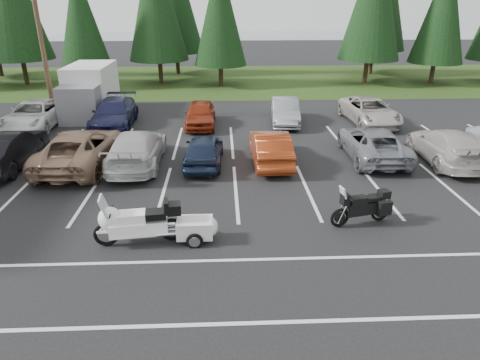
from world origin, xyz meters
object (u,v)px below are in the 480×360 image
car_near_5 (270,147)px  car_near_7 (446,146)px  adventure_motorcycle (361,204)px  car_far_1 (114,114)px  car_far_3 (285,111)px  touring_motorcycle (138,219)px  car_near_4 (204,150)px  car_near_2 (81,148)px  box_truck (88,92)px  car_near_1 (7,149)px  cargo_trailer (195,230)px  car_far_4 (370,111)px  car_near_6 (373,143)px  car_far_0 (34,115)px  car_near_3 (137,148)px  utility_pole (40,36)px  car_far_2 (200,114)px

car_near_5 → car_near_7: bearing=177.4°
car_near_7 → adventure_motorcycle: bearing=47.4°
car_far_1 → adventure_motorcycle: (10.30, -11.51, -0.05)m
car_far_3 → touring_motorcycle: 14.09m
car_near_4 → adventure_motorcycle: size_ratio=1.71×
car_far_3 → car_near_2: bearing=-142.3°
car_near_5 → touring_motorcycle: (-4.54, -6.45, 0.08)m
box_truck → car_near_1: box_truck is taller
cargo_trailer → car_near_2: bearing=128.8°
box_truck → cargo_trailer: box_truck is taller
car_far_4 → cargo_trailer: 15.58m
car_near_2 → car_near_6: bearing=-175.7°
car_far_0 → box_truck: bearing=49.5°
car_far_0 → adventure_motorcycle: 18.63m
car_near_5 → car_far_0: bearing=-26.8°
box_truck → car_near_3: 9.60m
utility_pole → car_near_1: bearing=-83.3°
car_near_6 → touring_motorcycle: (-9.18, -6.85, 0.10)m
car_near_6 → car_near_2: bearing=3.1°
cargo_trailer → car_near_5: bearing=65.3°
touring_motorcycle → adventure_motorcycle: touring_motorcycle is taller
car_near_1 → car_near_5: (11.15, 0.00, -0.08)m
car_far_3 → car_near_6: bearing=-57.4°
car_near_6 → touring_motorcycle: touring_motorcycle is taller
car_near_6 → car_far_2: 9.63m
car_near_1 → car_far_1: bearing=-118.0°
car_near_2 → adventure_motorcycle: 11.78m
car_near_1 → car_near_7: bearing=179.3°
car_far_1 → cargo_trailer: bearing=-69.4°
touring_motorcycle → car_far_0: bearing=115.2°
utility_pole → adventure_motorcycle: (14.38, -13.60, -4.00)m
car_near_5 → car_near_6: 4.65m
car_near_7 → box_truck: bearing=-23.6°
car_near_1 → car_near_4: car_near_1 is taller
car_near_7 → adventure_motorcycle: 7.63m
car_near_7 → cargo_trailer: size_ratio=3.26×
car_near_5 → adventure_motorcycle: bearing=111.2°
cargo_trailer → car_near_1: bearing=142.0°
car_far_2 → car_far_4: 9.63m
car_near_3 → car_near_6: bearing=-178.1°
car_near_7 → car_far_3: 8.92m
car_near_6 → car_far_3: (-3.10, 5.86, -0.00)m
utility_pole → car_far_2: utility_pole is taller
car_far_0 → car_near_1: bearing=-77.7°
utility_pole → car_far_3: 14.31m
car_near_4 → cargo_trailer: size_ratio=2.56×
car_far_0 → adventure_motorcycle: (14.64, -11.52, -0.03)m
box_truck → car_near_6: size_ratio=1.12×
box_truck → car_near_7: (17.78, -8.71, -0.72)m
car_near_1 → car_near_7: 18.85m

